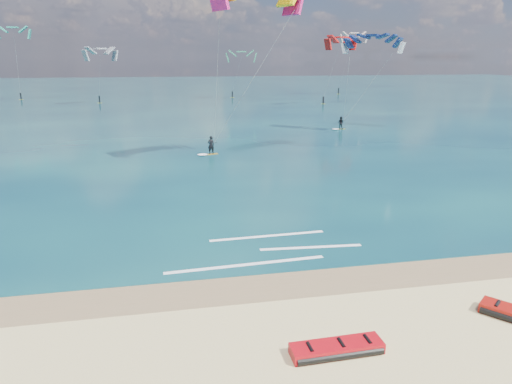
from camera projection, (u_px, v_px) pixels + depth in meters
ground at (204, 136)px, 53.19m from camera, size 320.00×320.00×0.00m
wet_sand_strip at (275, 285)px, 18.34m from camera, size 320.00×2.40×0.01m
sea at (183, 94)px, 113.45m from camera, size 320.00×200.00×0.04m
packed_kite_left at (336, 353)px, 14.14m from camera, size 3.14×1.19×0.40m
kitesurfer_main at (234, 64)px, 38.41m from camera, size 10.30×7.64×15.86m
kitesurfer_far at (358, 75)px, 54.27m from camera, size 7.95×6.52×12.59m
shoreline_foam at (272, 250)px, 21.62m from camera, size 9.45×3.64×0.01m
distant_kites at (151, 72)px, 86.27m from camera, size 88.30×36.95×14.38m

